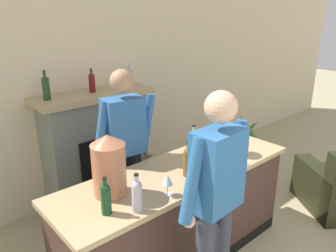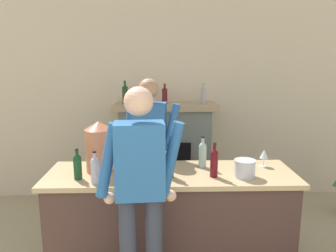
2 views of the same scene
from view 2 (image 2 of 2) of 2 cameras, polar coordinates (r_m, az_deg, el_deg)
name	(u,v)px [view 2 (image 2 of 2)]	position (r m, az deg, el deg)	size (l,w,h in m)	color
wall_back_panel	(168,101)	(4.61, -0.02, 4.33)	(12.00, 0.07, 2.75)	beige
bar_counter	(171,218)	(3.26, 0.49, -15.72)	(2.30, 0.71, 0.93)	#472F29
fireplace_stone	(165,153)	(4.49, -0.49, -4.68)	(1.36, 0.52, 1.68)	gray
person_customer	(140,193)	(2.48, -4.86, -11.58)	(0.66, 0.32, 1.78)	#333744
person_bartender	(149,152)	(3.56, -3.26, -4.46)	(0.66, 0.34, 1.76)	#1D252B
copper_dispenser	(99,146)	(3.11, -11.89, -3.50)	(0.26, 0.29, 0.48)	#C0714E
ice_bucket_steel	(245,168)	(3.02, 13.22, -7.19)	(0.20, 0.20, 0.16)	silver
wine_bottle_cabernet_heavy	(78,166)	(2.98, -15.48, -6.65)	(0.07, 0.07, 0.27)	#143F1F
wine_bottle_merlot_tall	(203,154)	(3.20, 6.04, -4.79)	(0.07, 0.07, 0.30)	#9DBEB1
wine_bottle_burgundy_dark	(95,169)	(2.84, -12.57, -7.34)	(0.07, 0.07, 0.28)	#B3ACBA
wine_bottle_port_short	(214,162)	(2.95, 8.03, -6.20)	(0.07, 0.07, 0.32)	#550D15
wine_bottle_chardonnay_pale	(169,162)	(2.92, 0.21, -6.31)	(0.08, 0.08, 0.30)	brown
wine_glass_front_right	(130,168)	(2.82, -6.59, -7.36)	(0.08, 0.08, 0.17)	silver
wine_glass_near_bucket	(264,155)	(3.34, 16.39, -4.80)	(0.08, 0.08, 0.17)	silver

